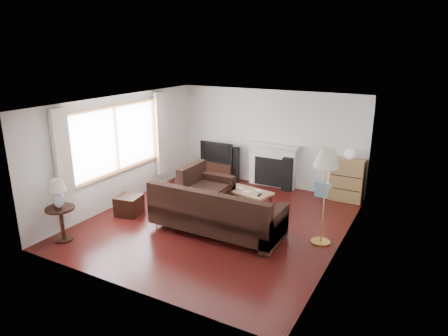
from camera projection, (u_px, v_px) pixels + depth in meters
The scene contains 17 objects.
room at pixel (217, 165), 8.01m from camera, with size 5.10×5.60×2.54m.
window at pixel (117, 139), 8.88m from camera, with size 0.12×2.74×1.54m, color #956337.
curtain_near at pixel (63, 163), 7.62m from camera, with size 0.10×0.35×2.10m, color white.
curtain_far at pixel (161, 133), 10.17m from camera, with size 0.10×0.35×2.10m, color white.
fireplace at pixel (272, 165), 10.35m from camera, with size 1.40×0.26×1.15m, color white.
tv_stand at pixel (219, 170), 11.03m from camera, with size 1.00×0.45×0.50m, color black.
television at pixel (219, 152), 10.87m from camera, with size 0.98×0.13×0.56m, color black.
speaker_left at pixel (234, 165), 10.79m from camera, with size 0.25×0.31×0.92m, color black.
speaker_right at pixel (288, 174), 10.10m from camera, with size 0.24×0.29×0.87m, color black.
bookshelf at pixel (347, 180), 9.39m from camera, with size 0.74×0.35×1.02m, color olive.
globe_lamp at pixel (350, 154), 9.21m from camera, with size 0.24×0.24×0.24m, color white.
sectional_sofa at pixel (217, 211), 7.76m from camera, with size 2.82×2.06×0.91m, color black.
coffee_table at pixel (248, 199), 9.06m from camera, with size 1.03×0.56×0.40m, color #9D734B.
footstool at pixel (129, 205), 8.69m from camera, with size 0.50×0.50×0.42m, color black.
floor_lamp at pixel (324, 197), 7.21m from camera, with size 0.47×0.47×1.82m, color #C39043.
side_table at pixel (62, 224), 7.49m from camera, with size 0.53×0.53×0.67m, color black.
table_lamp at pixel (58, 194), 7.31m from camera, with size 0.33×0.33×0.54m, color silver.
Camera 1 is at (3.81, -6.67, 3.53)m, focal length 32.00 mm.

